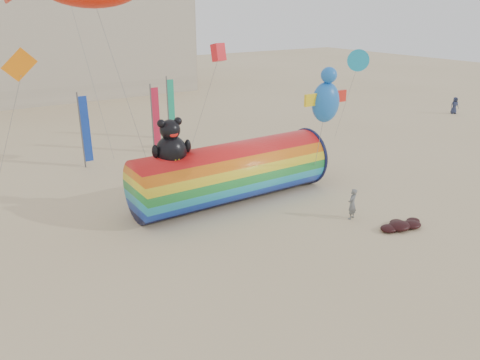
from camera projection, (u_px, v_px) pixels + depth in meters
ground at (248, 238)px, 22.53m from camera, size 160.00×160.00×0.00m
windsock_assembly at (231, 171)px, 26.34m from camera, size 11.53×3.51×5.32m
kite_handler at (352, 204)px, 24.27m from camera, size 0.70×0.57×1.66m
fabric_bundle at (401, 225)px, 23.42m from camera, size 2.62×1.35×0.41m
festival_banners at (140, 118)px, 34.94m from camera, size 8.68×3.69×5.20m
flying_kites at (154, 7)px, 20.63m from camera, size 27.94×12.28×10.21m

